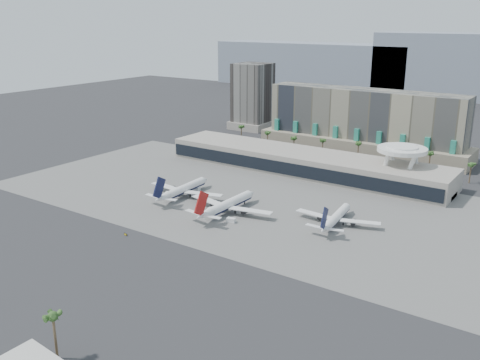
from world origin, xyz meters
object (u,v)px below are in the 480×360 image
Objects in this scene: airliner_right at (336,217)px; taxiway_sign at (126,234)px; service_vehicle_a at (195,188)px; service_vehicle_b at (231,220)px; airliner_centre at (228,204)px; airliner_left at (183,189)px.

airliner_right is 19.05× the size of taxiway_sign.
taxiway_sign is at bearing -87.46° from service_vehicle_a.
service_vehicle_a is (-80.94, 1.67, -2.19)m from airliner_right.
airliner_right is 10.12× the size of service_vehicle_b.
airliner_centre reaches higher than service_vehicle_a.
service_vehicle_a is 1.32× the size of service_vehicle_b.
service_vehicle_b is at bearing 65.50° from taxiway_sign.
airliner_centre is 22.23× the size of taxiway_sign.
airliner_right is at bearing 2.88° from airliner_left.
taxiway_sign is (-66.85, -61.20, -2.98)m from airliner_right.
service_vehicle_b reaches higher than taxiway_sign.
airliner_right is 7.67× the size of service_vehicle_a.
airliner_centre is 11.82× the size of service_vehicle_b.
airliner_left is 32.69m from airliner_centre.
airliner_left is at bearing 169.56° from airliner_centre.
airliner_left is 8.66× the size of service_vehicle_a.
service_vehicle_a is at bearing 153.76° from airliner_centre.
service_vehicle_a is at bearing 114.60° from taxiway_sign.
airliner_right is 80.98m from service_vehicle_a.
airliner_centre is at bearing 79.55° from taxiway_sign.
airliner_centre is at bearing -36.63° from service_vehicle_a.
airliner_centre is at bearing -169.73° from airliner_right.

